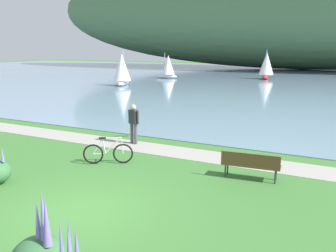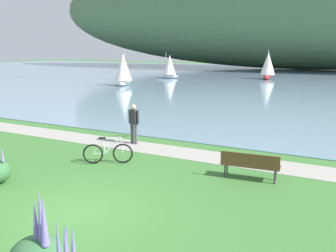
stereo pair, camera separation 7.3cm
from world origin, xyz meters
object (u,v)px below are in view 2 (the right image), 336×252
Objects in this scene: bicycle_leaning_near_bench at (108,153)px; sailboat_toward_hillside at (169,66)px; park_bench_near_camera at (250,164)px; sailboat_mid_bay at (268,65)px; person_at_shoreline at (134,121)px; sailboat_far_off at (123,69)px.

sailboat_toward_hillside is (-15.27, 34.43, 1.27)m from bicycle_leaning_near_bench.
bicycle_leaning_near_bench is 0.45× the size of sailboat_toward_hillside.
park_bench_near_camera is at bearing -59.11° from sailboat_toward_hillside.
sailboat_toward_hillside is at bearing 120.89° from park_bench_near_camera.
sailboat_mid_bay is 13.28m from sailboat_toward_hillside.
sailboat_mid_bay is at bearing 93.57° from person_at_shoreline.
sailboat_mid_bay is (-2.29, 36.66, 0.88)m from person_at_shoreline.
park_bench_near_camera is 5.94m from person_at_shoreline.
bicycle_leaning_near_bench is 39.53m from sailboat_mid_bay.
sailboat_mid_bay is at bearing 94.28° from bicycle_leaning_near_bench.
sailboat_far_off is at bearing -89.03° from sailboat_toward_hillside.
sailboat_mid_bay is 20.37m from sailboat_far_off.
sailboat_mid_bay is (-2.95, 39.39, 1.46)m from bicycle_leaning_near_bench.
sailboat_far_off reaches higher than sailboat_toward_hillside.
bicycle_leaning_near_bench is 0.91× the size of person_at_shoreline.
sailboat_far_off reaches higher than park_bench_near_camera.
sailboat_far_off is (-15.07, 23.02, 1.43)m from bicycle_leaning_near_bench.
bicycle_leaning_near_bench is at bearing -76.33° from person_at_shoreline.
park_bench_near_camera is at bearing 8.37° from bicycle_leaning_near_bench.
park_bench_near_camera is at bearing -78.52° from sailboat_mid_bay.
park_bench_near_camera is 1.19× the size of bicycle_leaning_near_bench.
sailboat_far_off is (-19.97, 22.30, 1.31)m from park_bench_near_camera.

